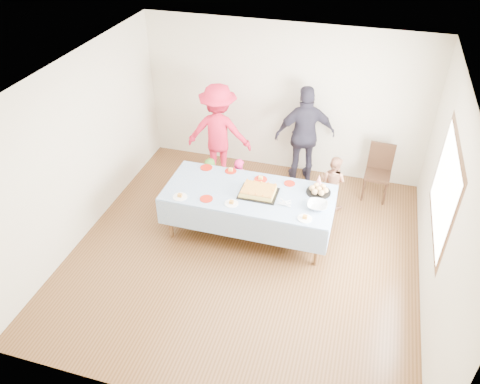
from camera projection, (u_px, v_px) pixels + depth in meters
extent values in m
plane|color=#4E3016|center=(245.00, 252.00, 6.99)|extent=(5.00, 5.00, 0.00)
cube|color=beige|center=(284.00, 100.00, 8.15)|extent=(5.00, 0.04, 2.70)
cube|color=beige|center=(171.00, 324.00, 4.26)|extent=(5.00, 0.04, 2.70)
cube|color=beige|center=(80.00, 150.00, 6.77)|extent=(0.04, 5.00, 2.70)
cube|color=beige|center=(445.00, 209.00, 5.64)|extent=(0.04, 5.00, 2.70)
cube|color=white|center=(246.00, 80.00, 5.42)|extent=(5.00, 5.00, 0.04)
cube|color=#472B16|center=(444.00, 189.00, 5.71)|extent=(0.03, 1.75, 1.35)
cylinder|color=#57341E|center=(170.00, 218.00, 7.07)|extent=(0.06, 0.06, 0.73)
cylinder|color=#57341E|center=(317.00, 246.00, 6.56)|extent=(0.06, 0.06, 0.73)
cylinder|color=#57341E|center=(190.00, 187.00, 7.73)|extent=(0.06, 0.06, 0.73)
cylinder|color=#57341E|center=(326.00, 210.00, 7.22)|extent=(0.06, 0.06, 0.73)
cube|color=#57341E|center=(249.00, 194.00, 6.92)|extent=(2.40, 1.00, 0.04)
cube|color=silver|center=(249.00, 192.00, 6.90)|extent=(2.50, 1.10, 0.01)
cube|color=black|center=(258.00, 194.00, 6.86)|extent=(0.56, 0.43, 0.02)
cube|color=#F3C95C|center=(259.00, 191.00, 6.83)|extent=(0.47, 0.35, 0.07)
cube|color=#965C22|center=(259.00, 189.00, 6.81)|extent=(0.47, 0.35, 0.01)
cylinder|color=black|center=(318.00, 192.00, 6.88)|extent=(0.36, 0.36, 0.02)
sphere|color=tan|center=(325.00, 190.00, 6.83)|extent=(0.09, 0.09, 0.09)
sphere|color=tan|center=(323.00, 186.00, 6.90)|extent=(0.09, 0.09, 0.09)
sphere|color=tan|center=(316.00, 185.00, 6.93)|extent=(0.09, 0.09, 0.09)
sphere|color=tan|center=(312.00, 188.00, 6.87)|extent=(0.09, 0.09, 0.09)
sphere|color=tan|center=(315.00, 192.00, 6.80)|extent=(0.09, 0.09, 0.09)
sphere|color=tan|center=(321.00, 193.00, 6.77)|extent=(0.09, 0.09, 0.09)
sphere|color=tan|center=(319.00, 189.00, 6.85)|extent=(0.09, 0.09, 0.09)
imported|color=silver|center=(317.00, 206.00, 6.57)|extent=(0.29, 0.29, 0.07)
cone|color=silver|center=(319.00, 180.00, 6.99)|extent=(0.11, 0.11, 0.19)
cylinder|color=red|center=(206.00, 168.00, 7.43)|extent=(0.20, 0.20, 0.01)
cylinder|color=red|center=(231.00, 171.00, 7.35)|extent=(0.18, 0.18, 0.01)
cylinder|color=red|center=(261.00, 179.00, 7.16)|extent=(0.20, 0.20, 0.01)
cylinder|color=red|center=(290.00, 183.00, 7.07)|extent=(0.17, 0.17, 0.01)
cylinder|color=red|center=(206.00, 199.00, 6.75)|extent=(0.19, 0.19, 0.01)
cylinder|color=white|center=(180.00, 197.00, 6.79)|extent=(0.21, 0.21, 0.01)
cylinder|color=white|center=(231.00, 204.00, 6.66)|extent=(0.20, 0.20, 0.01)
cylinder|color=white|center=(305.00, 218.00, 6.39)|extent=(0.20, 0.20, 0.01)
cylinder|color=black|center=(363.00, 190.00, 7.92)|extent=(0.04, 0.04, 0.43)
cylinder|color=black|center=(385.00, 194.00, 7.82)|extent=(0.04, 0.04, 0.43)
cylinder|color=black|center=(366.00, 179.00, 8.19)|extent=(0.04, 0.04, 0.43)
cylinder|color=black|center=(387.00, 183.00, 8.09)|extent=(0.04, 0.04, 0.43)
cube|color=black|center=(377.00, 175.00, 7.87)|extent=(0.44, 0.44, 0.05)
cube|color=black|center=(381.00, 156.00, 7.86)|extent=(0.42, 0.06, 0.50)
imported|color=#D71A5D|center=(239.00, 182.00, 7.70)|extent=(0.37, 0.28, 0.89)
imported|color=#427F2A|center=(211.00, 180.00, 7.83)|extent=(0.46, 0.37, 0.80)
imported|color=#B67654|center=(333.00, 182.00, 7.68)|extent=(0.55, 0.50, 0.93)
imported|color=red|center=(219.00, 132.00, 8.17)|extent=(1.20, 0.77, 1.77)
imported|color=#2C2938|center=(305.00, 135.00, 8.08)|extent=(1.13, 0.77, 1.78)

